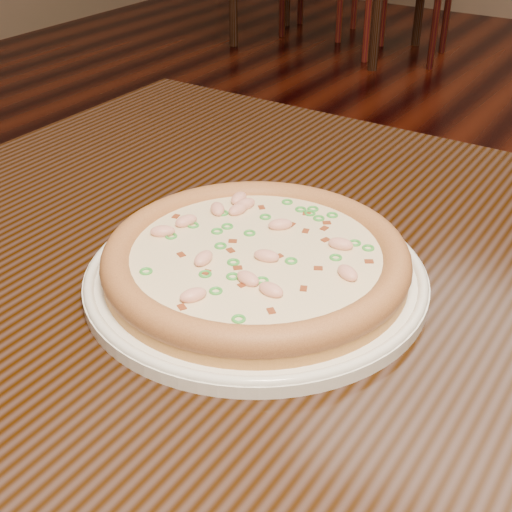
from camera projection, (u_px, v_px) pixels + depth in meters
The scene contains 3 objects.
hero_table at pixel (384, 379), 0.71m from camera, with size 1.20×0.80×0.75m.
plate at pixel (256, 275), 0.67m from camera, with size 0.32×0.32×0.02m.
pizza at pixel (256, 259), 0.66m from camera, with size 0.29×0.29×0.03m.
Camera 1 is at (0.21, -0.59, 1.12)m, focal length 50.00 mm.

